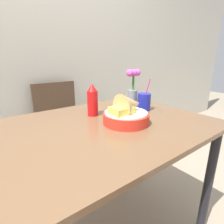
{
  "coord_description": "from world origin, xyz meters",
  "views": [
    {
      "loc": [
        -0.47,
        -0.72,
        1.1
      ],
      "look_at": [
        0.06,
        -0.02,
        0.83
      ],
      "focal_mm": 28.0,
      "sensor_mm": 36.0,
      "label": 1
    }
  ],
  "objects": [
    {
      "name": "wall_window",
      "position": [
        0.0,
        1.02,
        1.3
      ],
      "size": [
        7.0,
        0.06,
        2.6
      ],
      "color": "#B7B2A3",
      "rests_on": "ground_plane"
    },
    {
      "name": "flower_vase",
      "position": [
        0.37,
        0.15,
        0.91
      ],
      "size": [
        0.11,
        0.06,
        0.26
      ],
      "color": "gray",
      "rests_on": "dining_table"
    },
    {
      "name": "drink_cup",
      "position": [
        0.37,
        0.05,
        0.82
      ],
      "size": [
        0.09,
        0.09,
        0.21
      ],
      "color": "#192399",
      "rests_on": "dining_table"
    },
    {
      "name": "ketchup_bottle",
      "position": [
        0.04,
        0.15,
        0.86
      ],
      "size": [
        0.06,
        0.06,
        0.19
      ],
      "color": "red",
      "rests_on": "dining_table"
    },
    {
      "name": "chair_far_window",
      "position": [
        0.07,
        0.81,
        0.53
      ],
      "size": [
        0.4,
        0.4,
        0.89
      ],
      "color": "#473323",
      "rests_on": "ground_plane"
    },
    {
      "name": "dining_table",
      "position": [
        0.0,
        0.0,
        0.67
      ],
      "size": [
        1.17,
        0.85,
        0.77
      ],
      "color": "brown",
      "rests_on": "ground_plane"
    },
    {
      "name": "food_basket",
      "position": [
        0.12,
        -0.07,
        0.83
      ],
      "size": [
        0.24,
        0.24,
        0.16
      ],
      "color": "red",
      "rests_on": "dining_table"
    }
  ]
}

